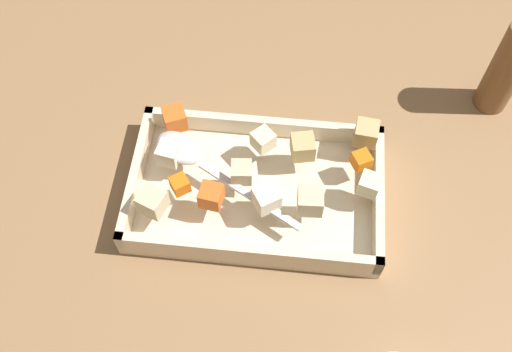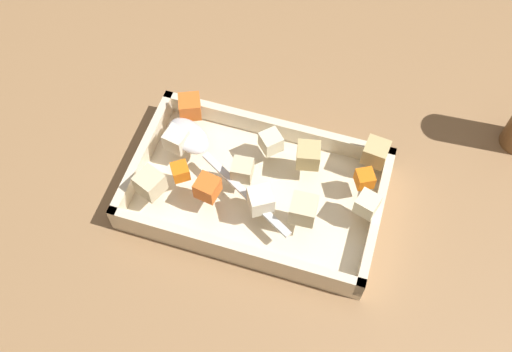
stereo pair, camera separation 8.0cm
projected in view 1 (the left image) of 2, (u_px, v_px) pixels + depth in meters
name	position (u px, v px, depth m)	size (l,w,h in m)	color
ground_plane	(264.00, 188.00, 0.86)	(4.00, 4.00, 0.00)	#936D47
baking_dish	(256.00, 192.00, 0.84)	(0.35, 0.22, 0.05)	beige
carrot_chunk_corner_sw	(175.00, 118.00, 0.85)	(0.03, 0.03, 0.03)	orange
carrot_chunk_near_left	(211.00, 196.00, 0.78)	(0.03, 0.03, 0.03)	orange
carrot_chunk_under_handle	(361.00, 160.00, 0.81)	(0.02, 0.02, 0.02)	orange
carrot_chunk_far_left	(180.00, 184.00, 0.80)	(0.02, 0.02, 0.02)	orange
potato_chunk_front_center	(370.00, 185.00, 0.79)	(0.03, 0.03, 0.03)	beige
potato_chunk_heap_top	(152.00, 202.00, 0.78)	(0.03, 0.03, 0.03)	beige
potato_chunk_center	(303.00, 147.00, 0.82)	(0.03, 0.03, 0.03)	tan
potato_chunk_heap_side	(263.00, 140.00, 0.83)	(0.03, 0.03, 0.03)	beige
potato_chunk_corner_se	(366.00, 133.00, 0.83)	(0.03, 0.03, 0.03)	tan
potato_chunk_corner_ne	(310.00, 200.00, 0.78)	(0.03, 0.03, 0.03)	beige
potato_chunk_mid_right	(242.00, 172.00, 0.80)	(0.03, 0.03, 0.03)	beige
parsnip_chunk_near_right	(169.00, 153.00, 0.82)	(0.03, 0.03, 0.03)	silver
parsnip_chunk_corner_nw	(266.00, 198.00, 0.78)	(0.03, 0.03, 0.03)	silver
serving_spoon	(187.00, 153.00, 0.82)	(0.22, 0.15, 0.02)	silver
pepper_mill	(508.00, 67.00, 0.87)	(0.05, 0.05, 0.19)	brown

